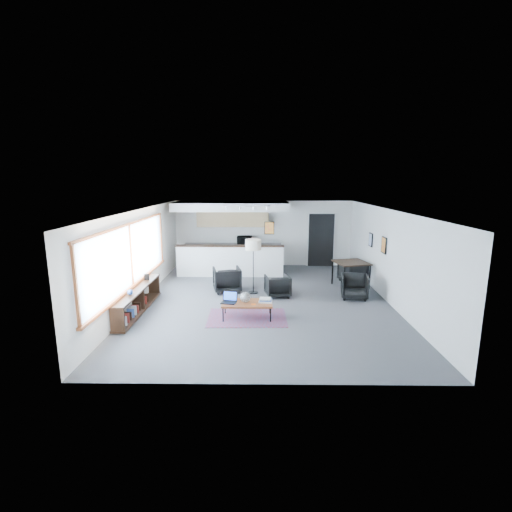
{
  "coord_description": "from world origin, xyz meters",
  "views": [
    {
      "loc": [
        -0.1,
        -10.21,
        3.4
      ],
      "look_at": [
        -0.24,
        0.4,
        1.22
      ],
      "focal_mm": 26.0,
      "sensor_mm": 36.0,
      "label": 1
    }
  ],
  "objects_px": {
    "book_stack": "(265,300)",
    "armchair_right": "(277,285)",
    "floor_lamp": "(253,247)",
    "dining_chair_far": "(352,273)",
    "armchair_left": "(227,278)",
    "ceramic_pot": "(245,297)",
    "coffee_table": "(247,303)",
    "microwave": "(244,239)",
    "dining_chair_near": "(354,287)",
    "dining_table": "(351,264)",
    "laptop": "(230,299)"
  },
  "relations": [
    {
      "from": "dining_chair_near",
      "to": "microwave",
      "type": "bearing_deg",
      "value": 140.05
    },
    {
      "from": "coffee_table",
      "to": "dining_chair_far",
      "type": "bearing_deg",
      "value": 44.02
    },
    {
      "from": "floor_lamp",
      "to": "dining_chair_far",
      "type": "bearing_deg",
      "value": 20.89
    },
    {
      "from": "dining_table",
      "to": "ceramic_pot",
      "type": "bearing_deg",
      "value": -139.21
    },
    {
      "from": "microwave",
      "to": "dining_chair_near",
      "type": "bearing_deg",
      "value": -47.21
    },
    {
      "from": "armchair_left",
      "to": "dining_chair_near",
      "type": "bearing_deg",
      "value": 157.97
    },
    {
      "from": "armchair_right",
      "to": "floor_lamp",
      "type": "bearing_deg",
      "value": -35.19
    },
    {
      "from": "laptop",
      "to": "ceramic_pot",
      "type": "bearing_deg",
      "value": 9.7
    },
    {
      "from": "book_stack",
      "to": "armchair_left",
      "type": "height_order",
      "value": "armchair_left"
    },
    {
      "from": "laptop",
      "to": "dining_chair_far",
      "type": "height_order",
      "value": "laptop"
    },
    {
      "from": "armchair_left",
      "to": "dining_chair_near",
      "type": "height_order",
      "value": "armchair_left"
    },
    {
      "from": "dining_chair_far",
      "to": "dining_chair_near",
      "type": "bearing_deg",
      "value": 59.01
    },
    {
      "from": "dining_table",
      "to": "dining_chair_far",
      "type": "height_order",
      "value": "dining_table"
    },
    {
      "from": "book_stack",
      "to": "armchair_right",
      "type": "height_order",
      "value": "armchair_right"
    },
    {
      "from": "armchair_left",
      "to": "microwave",
      "type": "bearing_deg",
      "value": -109.6
    },
    {
      "from": "coffee_table",
      "to": "ceramic_pot",
      "type": "bearing_deg",
      "value": -167.06
    },
    {
      "from": "ceramic_pot",
      "to": "coffee_table",
      "type": "bearing_deg",
      "value": 13.36
    },
    {
      "from": "dining_chair_far",
      "to": "microwave",
      "type": "bearing_deg",
      "value": -49.61
    },
    {
      "from": "dining_chair_near",
      "to": "dining_chair_far",
      "type": "height_order",
      "value": "dining_chair_far"
    },
    {
      "from": "dining_table",
      "to": "armchair_right",
      "type": "bearing_deg",
      "value": -156.52
    },
    {
      "from": "armchair_left",
      "to": "armchair_right",
      "type": "distance_m",
      "value": 1.62
    },
    {
      "from": "armchair_left",
      "to": "microwave",
      "type": "height_order",
      "value": "microwave"
    },
    {
      "from": "dining_table",
      "to": "dining_chair_near",
      "type": "bearing_deg",
      "value": -97.95
    },
    {
      "from": "microwave",
      "to": "floor_lamp",
      "type": "bearing_deg",
      "value": -81.12
    },
    {
      "from": "dining_table",
      "to": "dining_chair_far",
      "type": "xyz_separation_m",
      "value": [
        0.19,
        0.54,
        -0.42
      ]
    },
    {
      "from": "book_stack",
      "to": "dining_table",
      "type": "height_order",
      "value": "dining_table"
    },
    {
      "from": "dining_chair_near",
      "to": "microwave",
      "type": "relative_size",
      "value": 1.16
    },
    {
      "from": "armchair_right",
      "to": "book_stack",
      "type": "bearing_deg",
      "value": 66.32
    },
    {
      "from": "armchair_left",
      "to": "dining_table",
      "type": "bearing_deg",
      "value": 175.54
    },
    {
      "from": "book_stack",
      "to": "microwave",
      "type": "distance_m",
      "value": 5.61
    },
    {
      "from": "armchair_left",
      "to": "microwave",
      "type": "relative_size",
      "value": 1.48
    },
    {
      "from": "armchair_right",
      "to": "dining_chair_near",
      "type": "bearing_deg",
      "value": 164.78
    },
    {
      "from": "armchair_left",
      "to": "armchair_right",
      "type": "bearing_deg",
      "value": 150.09
    },
    {
      "from": "book_stack",
      "to": "armchair_right",
      "type": "bearing_deg",
      "value": 77.74
    },
    {
      "from": "ceramic_pot",
      "to": "dining_chair_far",
      "type": "bearing_deg",
      "value": 44.15
    },
    {
      "from": "floor_lamp",
      "to": "microwave",
      "type": "relative_size",
      "value": 2.94
    },
    {
      "from": "ceramic_pot",
      "to": "book_stack",
      "type": "height_order",
      "value": "ceramic_pot"
    },
    {
      "from": "ceramic_pot",
      "to": "armchair_right",
      "type": "height_order",
      "value": "armchair_right"
    },
    {
      "from": "coffee_table",
      "to": "ceramic_pot",
      "type": "xyz_separation_m",
      "value": [
        -0.05,
        -0.01,
        0.16
      ]
    },
    {
      "from": "ceramic_pot",
      "to": "dining_chair_near",
      "type": "height_order",
      "value": "ceramic_pot"
    },
    {
      "from": "armchair_left",
      "to": "dining_table",
      "type": "xyz_separation_m",
      "value": [
        3.95,
        0.56,
        0.34
      ]
    },
    {
      "from": "ceramic_pot",
      "to": "dining_table",
      "type": "xyz_separation_m",
      "value": [
        3.29,
        2.84,
        0.21
      ]
    },
    {
      "from": "laptop",
      "to": "book_stack",
      "type": "xyz_separation_m",
      "value": [
        0.9,
        0.03,
        -0.03
      ]
    },
    {
      "from": "laptop",
      "to": "book_stack",
      "type": "distance_m",
      "value": 0.9
    },
    {
      "from": "armchair_right",
      "to": "armchair_left",
      "type": "bearing_deg",
      "value": -28.77
    },
    {
      "from": "dining_chair_near",
      "to": "ceramic_pot",
      "type": "bearing_deg",
      "value": -142.96
    },
    {
      "from": "microwave",
      "to": "dining_chair_far",
      "type": "bearing_deg",
      "value": -28.28
    },
    {
      "from": "floor_lamp",
      "to": "armchair_left",
      "type": "bearing_deg",
      "value": 168.73
    },
    {
      "from": "armchair_left",
      "to": "dining_chair_near",
      "type": "distance_m",
      "value": 3.84
    },
    {
      "from": "armchair_left",
      "to": "microwave",
      "type": "xyz_separation_m",
      "value": [
        0.41,
        3.29,
        0.7
      ]
    }
  ]
}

